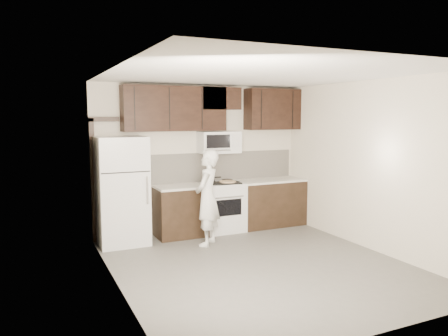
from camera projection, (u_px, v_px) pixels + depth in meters
floor at (259, 265)px, 6.28m from camera, size 4.50×4.50×0.00m
back_wall at (200, 158)px, 8.15m from camera, size 4.00×0.00×4.00m
ceiling at (261, 74)px, 5.97m from camera, size 4.50×4.50×0.00m
counter_run at (236, 205)px, 8.23m from camera, size 2.95×0.64×0.91m
stove at (222, 207)px, 8.10m from camera, size 0.76×0.66×0.94m
backsplash at (225, 166)px, 8.37m from camera, size 2.90×0.02×0.54m
upper_cabinets at (214, 108)px, 7.97m from camera, size 3.48×0.35×0.78m
microwave at (219, 142)px, 8.07m from camera, size 0.76×0.42×0.40m
refrigerator at (122, 191)px, 7.23m from camera, size 0.80×0.76×1.80m
door_trim at (95, 169)px, 7.32m from camera, size 0.50×0.08×2.12m
saucepan at (210, 179)px, 8.10m from camera, size 0.31×0.18×0.17m
baking_tray at (228, 183)px, 7.96m from camera, size 0.48×0.38×0.02m
pizza at (228, 182)px, 7.96m from camera, size 0.33×0.33×0.02m
person at (207, 198)px, 7.19m from camera, size 0.67×0.69×1.59m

